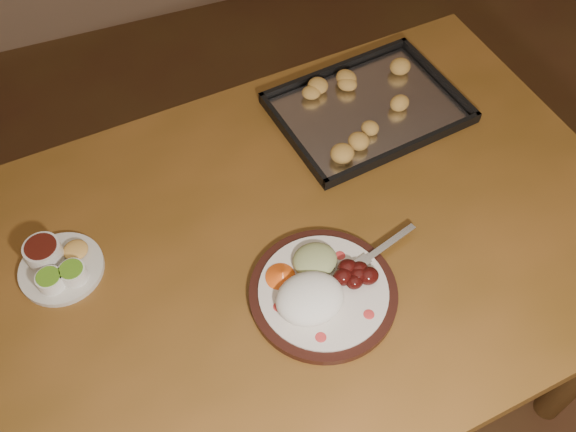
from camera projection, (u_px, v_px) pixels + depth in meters
name	position (u px, v px, depth m)	size (l,w,h in m)	color
dining_table	(266.00, 280.00, 1.31)	(1.58, 1.03, 0.75)	brown
dinner_plate	(320.00, 290.00, 1.16)	(0.36, 0.27, 0.06)	black
condiment_saucer	(57.00, 265.00, 1.20)	(0.16, 0.16, 0.05)	beige
baking_tray	(368.00, 108.00, 1.44)	(0.44, 0.35, 0.04)	black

